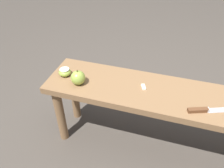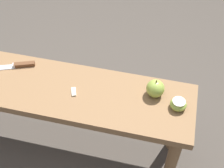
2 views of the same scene
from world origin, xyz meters
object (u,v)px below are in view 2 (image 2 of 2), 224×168
object	(u,v)px
knife	(18,65)
apple_whole	(155,88)
apple_cut	(178,104)
wooden_bench	(61,98)

from	to	relation	value
knife	apple_whole	bearing A→B (deg)	157.15
knife	apple_cut	xyz separation A→B (m)	(0.82, -0.08, 0.02)
knife	apple_cut	size ratio (longest dim) A/B	3.05
apple_whole	apple_cut	distance (m)	0.13
apple_whole	wooden_bench	bearing A→B (deg)	-171.86
wooden_bench	apple_cut	size ratio (longest dim) A/B	17.26
wooden_bench	apple_cut	bearing A→B (deg)	1.27
knife	apple_cut	world-z (taller)	apple_cut
knife	apple_whole	xyz separation A→B (m)	(0.71, -0.02, 0.03)
apple_whole	apple_cut	world-z (taller)	apple_whole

